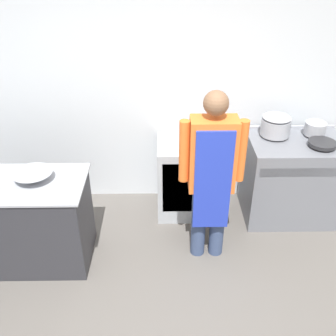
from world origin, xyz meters
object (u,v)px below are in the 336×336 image
at_px(person_cook, 212,171).
at_px(stock_pot, 276,125).
at_px(stove, 291,179).
at_px(mixing_bowl, 33,176).
at_px(fridge_unit, 189,178).
at_px(saute_pan, 322,143).
at_px(sauce_pot, 315,128).

bearing_deg(person_cook, stock_pot, 45.43).
height_order(stove, mixing_bowl, mixing_bowl).
distance_m(stove, mixing_bowl, 2.66).
relative_size(fridge_unit, saute_pan, 3.06).
distance_m(stock_pot, sauce_pot, 0.42).
bearing_deg(sauce_pot, saute_pan, -90.00).
bearing_deg(stove, sauce_pot, 31.72).
bearing_deg(mixing_bowl, fridge_unit, 26.56).
height_order(fridge_unit, person_cook, person_cook).
bearing_deg(person_cook, fridge_unit, 100.98).
distance_m(stove, sauce_pot, 0.59).
distance_m(fridge_unit, sauce_pot, 1.43).
xyz_separation_m(person_cook, saute_pan, (1.17, 0.52, -0.00)).
bearing_deg(saute_pan, mixing_bowl, -169.47).
xyz_separation_m(person_cook, sauce_pot, (1.17, 0.76, 0.05)).
bearing_deg(saute_pan, fridge_unit, 170.94).
bearing_deg(sauce_pot, person_cook, -146.95).
height_order(stove, fridge_unit, stove).
distance_m(fridge_unit, saute_pan, 1.42).
xyz_separation_m(stove, fridge_unit, (-1.11, 0.09, -0.03)).
relative_size(fridge_unit, sauce_pot, 3.87).
xyz_separation_m(mixing_bowl, sauce_pot, (2.74, 0.75, 0.09)).
bearing_deg(stove, stock_pot, 151.22).
relative_size(fridge_unit, person_cook, 0.50).
height_order(stock_pot, saute_pan, stock_pot).
bearing_deg(mixing_bowl, stove, 13.88).
distance_m(stove, fridge_unit, 1.11).
xyz_separation_m(stove, saute_pan, (0.20, -0.12, 0.49)).
bearing_deg(fridge_unit, person_cook, -79.02).
height_order(fridge_unit, stock_pot, stock_pot).
xyz_separation_m(mixing_bowl, stock_pot, (2.32, 0.75, 0.13)).
bearing_deg(stock_pot, stove, -28.78).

